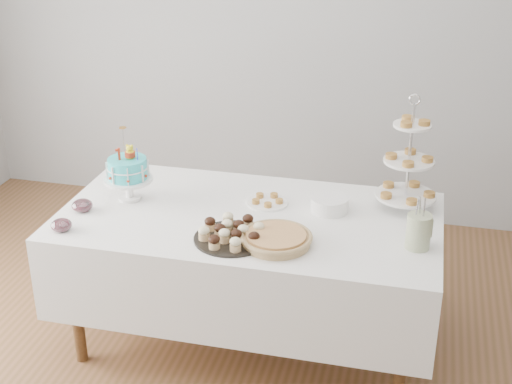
% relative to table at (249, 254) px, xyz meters
% --- Properties ---
extents(floor, '(5.00, 5.00, 0.00)m').
position_rel_table_xyz_m(floor, '(0.00, -0.30, -0.54)').
color(floor, brown).
rests_on(floor, ground).
extents(walls, '(5.04, 4.04, 2.70)m').
position_rel_table_xyz_m(walls, '(0.00, -0.30, 0.81)').
color(walls, '#AAADB0').
rests_on(walls, floor).
extents(table, '(1.92, 1.02, 0.77)m').
position_rel_table_xyz_m(table, '(0.00, 0.00, 0.00)').
color(table, white).
rests_on(table, floor).
extents(birthday_cake, '(0.26, 0.26, 0.39)m').
position_rel_table_xyz_m(birthday_cake, '(-0.66, 0.04, 0.33)').
color(birthday_cake, white).
rests_on(birthday_cake, table).
extents(cupcake_tray, '(0.36, 0.36, 0.08)m').
position_rel_table_xyz_m(cupcake_tray, '(-0.01, -0.27, 0.27)').
color(cupcake_tray, black).
rests_on(cupcake_tray, table).
extents(pie, '(0.34, 0.34, 0.05)m').
position_rel_table_xyz_m(pie, '(0.20, -0.26, 0.26)').
color(pie, tan).
rests_on(pie, table).
extents(tiered_stand, '(0.31, 0.31, 0.61)m').
position_rel_table_xyz_m(tiered_stand, '(0.76, 0.28, 0.48)').
color(tiered_stand, silver).
rests_on(tiered_stand, table).
extents(plate_stack, '(0.19, 0.19, 0.08)m').
position_rel_table_xyz_m(plate_stack, '(0.39, 0.15, 0.26)').
color(plate_stack, white).
rests_on(plate_stack, table).
extents(pastry_plate, '(0.22, 0.22, 0.03)m').
position_rel_table_xyz_m(pastry_plate, '(0.06, 0.16, 0.24)').
color(pastry_plate, white).
rests_on(pastry_plate, table).
extents(jam_bowl_a, '(0.10, 0.10, 0.06)m').
position_rel_table_xyz_m(jam_bowl_a, '(-0.84, -0.38, 0.26)').
color(jam_bowl_a, silver).
rests_on(jam_bowl_a, table).
extents(jam_bowl_b, '(0.11, 0.11, 0.06)m').
position_rel_table_xyz_m(jam_bowl_b, '(-0.84, -0.15, 0.26)').
color(jam_bowl_b, silver).
rests_on(jam_bowl_b, table).
extents(utensil_pitcher, '(0.12, 0.11, 0.26)m').
position_rel_table_xyz_m(utensil_pitcher, '(0.84, -0.14, 0.32)').
color(utensil_pitcher, beige).
rests_on(utensil_pitcher, table).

